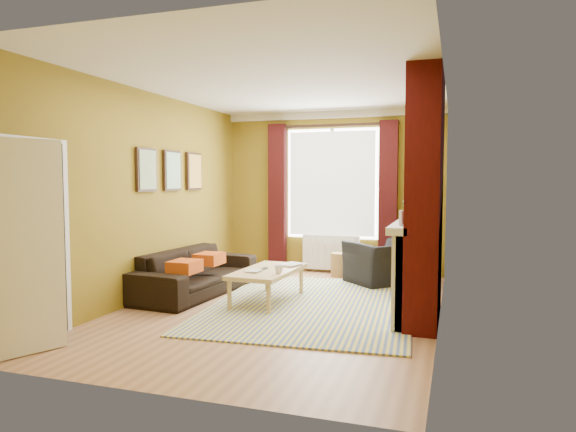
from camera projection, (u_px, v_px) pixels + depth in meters
The scene contains 12 objects.
ground at pixel (282, 308), 6.45m from camera, with size 5.50×5.50×0.00m, color #8E6140.
room_walls at pixel (337, 198), 6.41m from camera, with size 3.82×5.54×2.83m.
striped_rug at pixel (313, 304), 6.62m from camera, with size 2.74×3.63×0.02m.
sofa at pixel (197, 272), 7.27m from camera, with size 2.16×0.84×0.63m, color black.
armchair at pixel (384, 263), 7.95m from camera, with size 1.02×0.89×0.66m, color black.
coffee_table at pixel (268, 273), 6.76m from camera, with size 0.71×1.34×0.44m.
wicker_stool at pixel (340, 265), 8.61m from camera, with size 0.33×0.33×0.39m.
floor_lamp at pixel (420, 195), 8.02m from camera, with size 0.28×0.28×1.76m.
book_a at pixel (248, 271), 6.60m from camera, with size 0.17×0.23×0.02m, color #999999.
book_b at pixel (284, 264), 7.14m from camera, with size 0.24×0.33×0.03m, color #999999.
mug at pixel (279, 269), 6.47m from camera, with size 0.11×0.11×0.10m, color #999999.
tv_remote at pixel (264, 269), 6.75m from camera, with size 0.06×0.16×0.02m.
Camera 1 is at (2.06, -6.01, 1.61)m, focal length 32.00 mm.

